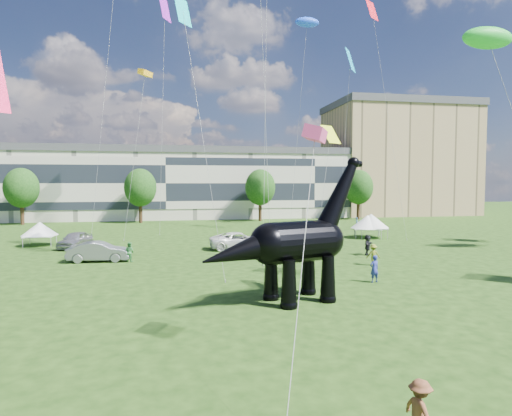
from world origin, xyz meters
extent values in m
plane|color=#16330C|center=(0.00, 0.00, 0.00)|extent=(220.00, 220.00, 0.00)
cube|color=beige|center=(-8.00, 62.00, 6.00)|extent=(78.00, 11.00, 12.00)
cube|color=tan|center=(40.00, 65.00, 11.00)|extent=(28.00, 18.00, 22.00)
cylinder|color=#382314|center=(-30.00, 53.00, 1.60)|extent=(0.56, 0.56, 3.20)
ellipsoid|color=#14380F|center=(-30.00, 53.00, 6.32)|extent=(5.20, 5.20, 6.24)
cylinder|color=#382314|center=(-12.00, 53.00, 1.60)|extent=(0.56, 0.56, 3.20)
ellipsoid|color=#14380F|center=(-12.00, 53.00, 6.32)|extent=(5.20, 5.20, 6.24)
cylinder|color=#382314|center=(8.00, 53.00, 1.60)|extent=(0.56, 0.56, 3.20)
ellipsoid|color=#14380F|center=(8.00, 53.00, 6.32)|extent=(5.20, 5.20, 6.24)
cylinder|color=#382314|center=(26.00, 53.00, 1.60)|extent=(0.56, 0.56, 3.20)
ellipsoid|color=#14380F|center=(26.00, 53.00, 6.32)|extent=(5.20, 5.20, 6.24)
cone|color=black|center=(-0.16, 2.41, 1.29)|extent=(1.12, 1.12, 2.58)
sphere|color=black|center=(-0.16, 2.41, 0.15)|extent=(0.95, 0.95, 0.95)
cone|color=black|center=(-0.73, 4.21, 1.29)|extent=(1.12, 1.12, 2.58)
sphere|color=black|center=(-0.73, 4.21, 0.15)|extent=(0.95, 0.95, 0.95)
cone|color=black|center=(2.30, 3.19, 1.29)|extent=(1.12, 1.12, 2.58)
sphere|color=black|center=(2.30, 3.19, 0.15)|extent=(0.95, 0.95, 0.95)
cone|color=black|center=(1.72, 4.99, 1.29)|extent=(1.12, 1.12, 2.58)
sphere|color=black|center=(1.72, 4.99, 0.15)|extent=(0.95, 0.95, 0.95)
cylinder|color=black|center=(0.70, 3.67, 3.35)|extent=(4.15, 3.31, 2.32)
sphere|color=black|center=(-1.02, 3.12, 3.35)|extent=(2.32, 2.32, 2.32)
sphere|color=black|center=(2.42, 4.22, 3.35)|extent=(2.24, 2.24, 2.24)
cone|color=black|center=(3.42, 4.54, 5.84)|extent=(3.48, 2.21, 4.55)
sphere|color=black|center=(4.42, 4.86, 7.82)|extent=(0.72, 0.72, 0.72)
cylinder|color=black|center=(4.67, 4.94, 7.77)|extent=(0.69, 0.54, 0.38)
cone|color=black|center=(-2.71, 2.58, 3.07)|extent=(4.88, 3.10, 2.52)
imported|color=#B4B3B8|center=(-16.26, 26.50, 0.83)|extent=(3.07, 5.20, 1.66)
imported|color=slate|center=(-12.50, 18.23, 0.84)|extent=(5.15, 1.98, 1.67)
imported|color=white|center=(0.13, 22.79, 0.83)|extent=(6.10, 2.97, 1.67)
imported|color=#595960|center=(4.24, 21.20, 0.78)|extent=(5.07, 5.52, 1.55)
cube|color=silver|center=(16.89, 28.61, 1.20)|extent=(3.70, 3.70, 0.13)
cone|color=silver|center=(16.89, 28.61, 2.06)|extent=(4.69, 4.69, 1.63)
cylinder|color=#999999|center=(15.17, 27.33, 0.60)|extent=(0.07, 0.07, 1.20)
cylinder|color=#999999|center=(18.18, 26.89, 0.60)|extent=(0.07, 0.07, 1.20)
cylinder|color=#999999|center=(15.61, 30.34, 0.60)|extent=(0.07, 0.07, 1.20)
cylinder|color=#999999|center=(18.62, 29.90, 0.60)|extent=(0.07, 0.07, 1.20)
cube|color=white|center=(16.42, 28.52, 1.13)|extent=(3.95, 3.95, 0.12)
cone|color=white|center=(16.42, 28.52, 1.96)|extent=(5.00, 5.00, 1.55)
cylinder|color=#999999|center=(14.57, 27.64, 0.57)|extent=(0.06, 0.06, 1.13)
cylinder|color=#999999|center=(17.29, 26.68, 0.57)|extent=(0.06, 0.06, 1.13)
cylinder|color=#999999|center=(15.54, 30.36, 0.57)|extent=(0.06, 0.06, 1.13)
cylinder|color=#999999|center=(18.26, 29.39, 0.57)|extent=(0.06, 0.06, 1.13)
cube|color=white|center=(-20.28, 28.84, 1.04)|extent=(3.00, 3.00, 0.11)
cone|color=white|center=(-20.28, 28.84, 1.80)|extent=(3.80, 3.80, 1.42)
cylinder|color=#999999|center=(-21.52, 27.44, 0.52)|extent=(0.06, 0.06, 1.04)
cylinder|color=#999999|center=(-18.88, 27.60, 0.52)|extent=(0.06, 0.06, 1.04)
cylinder|color=#999999|center=(-21.68, 30.09, 0.52)|extent=(0.06, 0.06, 1.04)
cylinder|color=#999999|center=(-19.03, 30.24, 0.52)|extent=(0.06, 0.06, 1.04)
imported|color=olive|center=(9.49, 12.52, 0.85)|extent=(1.19, 0.80, 1.71)
imported|color=#327E3A|center=(-9.96, 17.60, 0.83)|extent=(1.02, 0.97, 1.67)
imported|color=black|center=(11.14, 17.11, 0.95)|extent=(1.54, 1.72, 1.89)
imported|color=brown|center=(0.15, -9.59, 0.82)|extent=(0.80, 1.16, 1.65)
imported|color=#283295|center=(6.92, 7.02, 0.91)|extent=(0.74, 0.57, 1.82)
imported|color=#2C526E|center=(18.72, 36.87, 0.89)|extent=(0.65, 0.76, 1.78)
plane|color=red|center=(18.26, 32.12, 28.20)|extent=(2.64, 2.19, 2.50)
plane|color=#D7EC13|center=(9.17, 21.77, 11.46)|extent=(2.67, 2.22, 1.91)
ellipsoid|color=blue|center=(11.90, 38.96, 28.75)|extent=(3.40, 3.54, 1.32)
ellipsoid|color=green|center=(12.73, 4.33, 15.43)|extent=(3.15, 3.54, 1.29)
plane|color=purple|center=(-7.43, 42.98, 30.74)|extent=(2.09, 3.20, 3.22)
plane|color=#0DBFC5|center=(-5.35, 16.64, 20.48)|extent=(1.90, 2.10, 2.24)
cube|color=#FDB115|center=(-9.58, 33.62, 19.56)|extent=(1.75, 2.12, 0.75)
cube|color=#D53B80|center=(-0.81, -3.79, 8.48)|extent=(1.38, 1.72, 0.64)
plane|color=#0C8BB4|center=(19.23, 41.16, 24.60)|extent=(2.97, 3.47, 3.42)
camera|label=1|loc=(-5.87, -19.25, 6.67)|focal=30.00mm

